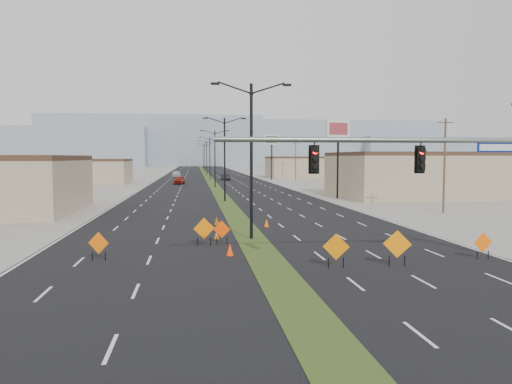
{
  "coord_description": "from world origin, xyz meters",
  "views": [
    {
      "loc": [
        -3.66,
        -19.87,
        5.32
      ],
      "look_at": [
        0.08,
        10.24,
        3.2
      ],
      "focal_mm": 35.0,
      "sensor_mm": 36.0,
      "label": 1
    }
  ],
  "objects": [
    {
      "name": "utility_pole_3",
      "position": [
        20.0,
        130.0,
        4.67
      ],
      "size": [
        1.6,
        0.2,
        9.0
      ],
      "color": "#4C3823",
      "rests_on": "ground"
    },
    {
      "name": "building_se_far",
      "position": [
        38.0,
        110.0,
        2.5
      ],
      "size": [
        44.0,
        16.0,
        5.0
      ],
      "primitive_type": "cube",
      "color": "tan",
      "rests_on": "ground"
    },
    {
      "name": "pole_sign_east_far",
      "position": [
        14.04,
        93.83,
        8.67
      ],
      "size": [
        3.36,
        1.45,
        10.54
      ],
      "rotation": [
        0.0,
        0.0,
        -0.33
      ],
      "color": "black",
      "rests_on": "ground"
    },
    {
      "name": "construction_sign_4",
      "position": [
        6.09,
        3.0,
        1.06
      ],
      "size": [
        1.26,
        0.56,
        1.8
      ],
      "rotation": [
        0.0,
        0.0,
        -0.4
      ],
      "color": "orange",
      "rests_on": "ground"
    },
    {
      "name": "streetlight_4",
      "position": [
        0.0,
        124.0,
        5.42
      ],
      "size": [
        5.15,
        0.24,
        10.02
      ],
      "color": "black",
      "rests_on": "ground"
    },
    {
      "name": "mesa_east",
      "position": [
        180.0,
        290.0,
        9.0
      ],
      "size": [
        160.0,
        50.0,
        18.0
      ],
      "primitive_type": "cube",
      "color": "#8795A7",
      "rests_on": "ground"
    },
    {
      "name": "streetlight_2",
      "position": [
        0.0,
        68.0,
        5.42
      ],
      "size": [
        5.15,
        0.24,
        10.02
      ],
      "color": "black",
      "rests_on": "ground"
    },
    {
      "name": "streetlight_6",
      "position": [
        0.0,
        180.0,
        5.42
      ],
      "size": [
        5.15,
        0.24,
        10.02
      ],
      "color": "black",
      "rests_on": "ground"
    },
    {
      "name": "pole_sign_east_near",
      "position": [
        14.76,
        42.71,
        8.25
      ],
      "size": [
        3.28,
        1.05,
        10.07
      ],
      "rotation": [
        0.0,
        0.0,
        0.22
      ],
      "color": "black",
      "rests_on": "ground"
    },
    {
      "name": "mesa_backdrop",
      "position": [
        -30.0,
        320.0,
        16.0
      ],
      "size": [
        140.0,
        50.0,
        32.0
      ],
      "primitive_type": "cube",
      "color": "#8795A7",
      "rests_on": "ground"
    },
    {
      "name": "streetlight_1",
      "position": [
        0.0,
        40.0,
        5.42
      ],
      "size": [
        5.15,
        0.24,
        10.02
      ],
      "color": "black",
      "rests_on": "ground"
    },
    {
      "name": "ground",
      "position": [
        0.0,
        0.0,
        0.0
      ],
      "size": [
        600.0,
        600.0,
        0.0
      ],
      "primitive_type": "plane",
      "color": "gray",
      "rests_on": "ground"
    },
    {
      "name": "mesa_center",
      "position": [
        40.0,
        300.0,
        14.0
      ],
      "size": [
        220.0,
        50.0,
        28.0
      ],
      "primitive_type": "cube",
      "color": "#8795A7",
      "rests_on": "ground"
    },
    {
      "name": "building_se_near",
      "position": [
        34.0,
        45.0,
        2.75
      ],
      "size": [
        36.0,
        18.0,
        5.5
      ],
      "primitive_type": "cube",
      "color": "tan",
      "rests_on": "ground"
    },
    {
      "name": "car_mid",
      "position": [
        3.55,
        95.4,
        0.71
      ],
      "size": [
        2.05,
        4.48,
        1.42
      ],
      "primitive_type": "imported",
      "rotation": [
        0.0,
        0.0,
        0.13
      ],
      "color": "black",
      "rests_on": "ground"
    },
    {
      "name": "cone_0",
      "position": [
        -1.78,
        6.7,
        0.34
      ],
      "size": [
        0.41,
        0.41,
        0.67
      ],
      "primitive_type": "cone",
      "rotation": [
        0.0,
        0.0,
        -0.02
      ],
      "color": "#FF3B05",
      "rests_on": "ground"
    },
    {
      "name": "cone_3",
      "position": [
        -1.93,
        19.2,
        0.32
      ],
      "size": [
        0.5,
        0.5,
        0.64
      ],
      "primitive_type": "cone",
      "rotation": [
        0.0,
        0.0,
        -0.43
      ],
      "color": "#D56904",
      "rests_on": "ground"
    },
    {
      "name": "construction_sign_1",
      "position": [
        -3.1,
        9.76,
        1.02
      ],
      "size": [
        1.26,
        0.41,
        1.73
      ],
      "rotation": [
        0.0,
        0.0,
        0.29
      ],
      "color": "orange",
      "rests_on": "ground"
    },
    {
      "name": "car_far",
      "position": [
        -8.39,
        116.05,
        0.77
      ],
      "size": [
        2.24,
        5.31,
        1.53
      ],
      "primitive_type": "imported",
      "rotation": [
        0.0,
        0.0,
        -0.02
      ],
      "color": "#B7BDC2",
      "rests_on": "ground"
    },
    {
      "name": "construction_sign_5",
      "position": [
        11.27,
        4.19,
        0.83
      ],
      "size": [
        1.07,
        0.16,
        1.42
      ],
      "rotation": [
        0.0,
        0.0,
        0.12
      ],
      "color": "#FF5A05",
      "rests_on": "ground"
    },
    {
      "name": "utility_pole_1",
      "position": [
        20.0,
        60.0,
        4.67
      ],
      "size": [
        1.6,
        0.2,
        9.0
      ],
      "color": "#4C3823",
      "rests_on": "ground"
    },
    {
      "name": "cone_2",
      "position": [
        1.79,
        17.46,
        0.32
      ],
      "size": [
        0.4,
        0.4,
        0.64
      ],
      "primitive_type": "cone",
      "rotation": [
        0.0,
        0.0,
        -0.03
      ],
      "color": "#ED5705",
      "rests_on": "ground"
    },
    {
      "name": "streetlight_0",
      "position": [
        0.0,
        12.0,
        5.42
      ],
      "size": [
        5.15,
        0.24,
        10.02
      ],
      "color": "black",
      "rests_on": "ground"
    },
    {
      "name": "construction_sign_3",
      "position": [
        3.04,
        3.0,
        1.0
      ],
      "size": [
        1.24,
        0.35,
        1.7
      ],
      "rotation": [
        0.0,
        0.0,
        -0.25
      ],
      "color": "orange",
      "rests_on": "ground"
    },
    {
      "name": "streetlight_5",
      "position": [
        0.0,
        152.0,
        5.42
      ],
      "size": [
        5.15,
        0.24,
        10.02
      ],
      "color": "black",
      "rests_on": "ground"
    },
    {
      "name": "building_sw_far",
      "position": [
        -32.0,
        85.0,
        2.25
      ],
      "size": [
        30.0,
        14.0,
        4.5
      ],
      "primitive_type": "cube",
      "color": "tan",
      "rests_on": "ground"
    },
    {
      "name": "road_surface",
      "position": [
        0.0,
        100.0,
        0.0
      ],
      "size": [
        25.0,
        400.0,
        0.02
      ],
      "primitive_type": "cube",
      "color": "black",
      "rests_on": "ground"
    },
    {
      "name": "cone_1",
      "position": [
        -2.25,
        12.3,
        0.27
      ],
      "size": [
        0.43,
        0.43,
        0.54
      ],
      "primitive_type": "cone",
      "rotation": [
        0.0,
        0.0,
        0.42
      ],
      "color": "orange",
      "rests_on": "ground"
    },
    {
      "name": "construction_sign_0",
      "position": [
        -8.55,
        6.2,
        0.87
      ],
      "size": [
        1.08,
        0.39,
        1.49
      ],
      "rotation": [
        0.0,
        0.0,
        -0.32
      ],
      "color": "#EF5F05",
      "rests_on": "ground"
    },
    {
      "name": "streetlight_3",
      "position": [
        0.0,
        96.0,
        5.42
      ],
      "size": [
        5.15,
        0.24,
        10.02
      ],
      "color": "black",
      "rests_on": "ground"
    },
    {
      "name": "construction_sign_2",
      "position": [
        -2.0,
        10.56,
        0.83
      ],
      "size": [
        1.02,
        0.39,
        1.43
      ],
      "rotation": [
        0.0,
        0.0,
        -0.34
      ],
      "color": "#FF4605",
      "rests_on": "ground"
    },
    {
      "name": "median_strip",
      "position": [
        0.0,
        100.0,
        0.0
      ],
      "size": [
        2.0,
        400.0,
        0.04
      ],
      "primitive_type": "cube",
      "color": "#364A1A",
      "rests_on": "ground"
    },
    {
      "name": "signal_mast",
      "position": [
        8.56,
        2.0,
        4.79
      ],
      "size": [
        16.3,
        0.6,
        8.0
      ],
      "color": "slate",
      "rests_on": "ground"
    },
    {
      "name": "car_left",
      "position": [
        -6.56,
        79.34,
        0.8
      ],
      "size": [
        2.27,
        4.82,
        1.59
      ],
      "primitive_type": "imported",
      "rotation": [
        0.0,
        0.0,
        -0.09
      ],
      "color": "maroon",
      "rests_on": "ground"
    },
    {
      "name": "utility_pole_0",
      "position": [
        20.0,
        25.0,
        4.67
      ],
      "size": [
        1.6,
        0.2,
        9.0
      ],
      "color": "#4C3823",
      "rests_on": "ground"
    },
    {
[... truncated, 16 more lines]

